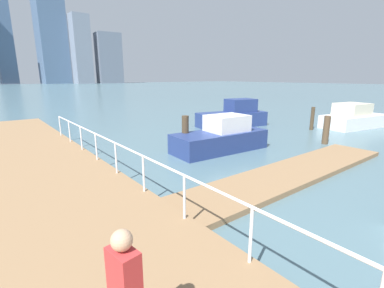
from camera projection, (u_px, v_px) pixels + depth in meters
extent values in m
plane|color=slate|center=(130.00, 141.00, 15.65)|extent=(300.00, 300.00, 0.00)
cube|color=#93704C|center=(289.00, 174.00, 10.10)|extent=(11.30, 2.00, 0.18)
cylinder|color=white|center=(251.00, 235.00, 4.71)|extent=(0.06, 0.06, 1.05)
cylinder|color=white|center=(184.00, 197.00, 6.20)|extent=(0.06, 0.06, 1.05)
cylinder|color=white|center=(144.00, 174.00, 7.69)|extent=(0.06, 0.06, 1.05)
cylinder|color=white|center=(116.00, 158.00, 9.18)|extent=(0.06, 0.06, 1.05)
cylinder|color=white|center=(96.00, 147.00, 10.66)|extent=(0.06, 0.06, 1.05)
cylinder|color=white|center=(81.00, 138.00, 12.15)|extent=(0.06, 0.06, 1.05)
cylinder|color=white|center=(69.00, 131.00, 13.64)|extent=(0.06, 0.06, 1.05)
cylinder|color=white|center=(60.00, 126.00, 15.13)|extent=(0.06, 0.06, 1.05)
cylinder|color=white|center=(252.00, 207.00, 4.59)|extent=(0.06, 27.15, 0.06)
cylinder|color=#473826|center=(185.00, 134.00, 13.22)|extent=(0.33, 0.33, 1.77)
cylinder|color=#473826|center=(312.00, 118.00, 18.78)|extent=(0.24, 0.24, 1.58)
cylinder|color=brown|center=(326.00, 130.00, 14.83)|extent=(0.33, 0.33, 1.54)
cube|color=navy|center=(220.00, 141.00, 13.55)|extent=(4.94, 2.18, 0.94)
cube|color=white|center=(227.00, 123.00, 13.58)|extent=(2.02, 1.62, 0.79)
cube|color=navy|center=(232.00, 119.00, 20.24)|extent=(5.43, 2.91, 1.03)
cube|color=navy|center=(241.00, 105.00, 20.32)|extent=(2.31, 1.89, 0.95)
cube|color=white|center=(354.00, 121.00, 19.82)|extent=(5.30, 3.00, 0.90)
cube|color=beige|center=(352.00, 109.00, 19.43)|extent=(2.43, 2.08, 0.85)
cube|color=#BF3333|center=(124.00, 278.00, 2.83)|extent=(0.27, 0.39, 0.66)
sphere|color=tan|center=(122.00, 240.00, 2.72)|extent=(0.22, 0.22, 0.22)
cube|color=slate|center=(47.00, 1.00, 137.81)|extent=(13.78, 12.93, 81.59)
cube|color=gray|center=(81.00, 50.00, 143.29)|extent=(8.92, 8.91, 34.59)
cube|color=slate|center=(109.00, 59.00, 151.63)|extent=(13.33, 10.51, 26.67)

